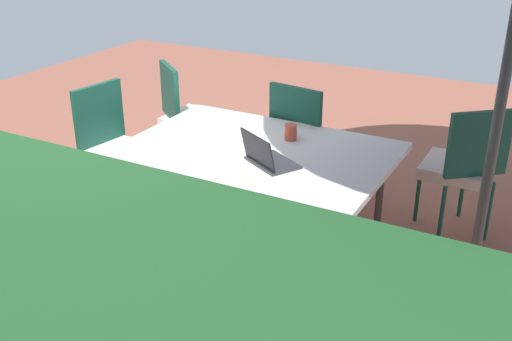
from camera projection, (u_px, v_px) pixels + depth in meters
ground_plane at (256, 248)px, 4.24m from camera, size 10.00×10.00×0.02m
dining_table at (256, 157)px, 3.96m from camera, size 1.72×1.23×0.73m
chair_southwest at (463, 164)px, 4.17m from camera, size 0.58×0.59×0.98m
chair_southeast at (188, 113)px, 5.15m from camera, size 0.58×0.58×0.98m
chair_east at (115, 144)px, 4.51m from camera, size 0.49×0.48×0.98m
chair_south at (305, 137)px, 4.65m from camera, size 0.48×0.49×0.98m
laptop at (267, 158)px, 3.70m from camera, size 0.40×0.37×0.21m
cup at (291, 132)px, 4.09m from camera, size 0.08×0.08×0.11m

